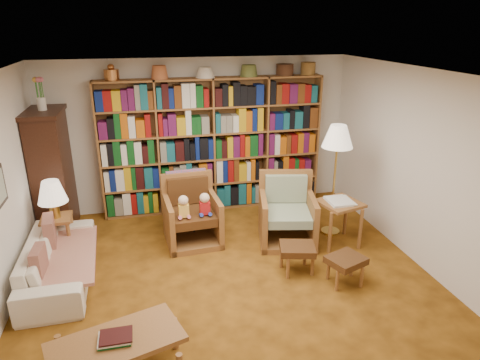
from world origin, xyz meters
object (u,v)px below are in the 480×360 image
object	(u,v)px
side_table_lamp	(57,227)
side_table_papers	(340,209)
wheelchair	(201,201)
coffee_table	(116,344)
sofa	(59,260)
floor_lamp	(338,141)
armchair_sage	(285,215)
footstool_a	(297,250)
armchair_leather	(191,214)
footstool_b	(346,262)

from	to	relation	value
side_table_lamp	side_table_papers	bearing A→B (deg)	-8.85
wheelchair	coffee_table	bearing A→B (deg)	-111.94
sofa	side_table_papers	xyz separation A→B (m)	(3.76, 0.08, 0.27)
wheelchair	floor_lamp	xyz separation A→B (m)	(1.88, -0.72, 1.05)
armchair_sage	floor_lamp	bearing A→B (deg)	1.17
armchair_sage	footstool_a	bearing A→B (deg)	-98.85
wheelchair	coffee_table	size ratio (longest dim) A/B	0.68
armchair_leather	footstool_a	bearing A→B (deg)	-45.35
sofa	floor_lamp	distance (m)	4.00
armchair_sage	floor_lamp	xyz separation A→B (m)	(0.75, 0.02, 1.06)
sofa	footstool_b	world-z (taller)	sofa
armchair_sage	footstool_b	distance (m)	1.33
armchair_sage	coffee_table	xyz separation A→B (m)	(-2.30, -2.17, -0.02)
sofa	footstool_b	size ratio (longest dim) A/B	3.47
side_table_papers	footstool_b	size ratio (longest dim) A/B	1.28
armchair_leather	footstool_b	size ratio (longest dim) A/B	1.85
footstool_b	coffee_table	distance (m)	2.79
footstool_a	coffee_table	xyz separation A→B (m)	(-2.16, -1.27, 0.05)
sofa	footstool_a	world-z (taller)	sofa
footstool_b	coffee_table	world-z (taller)	coffee_table
armchair_leather	floor_lamp	world-z (taller)	floor_lamp
sofa	coffee_table	xyz separation A→B (m)	(0.75, -1.77, 0.08)
coffee_table	wheelchair	bearing A→B (deg)	68.06
armchair_sage	footstool_a	world-z (taller)	armchair_sage
side_table_papers	footstool_a	distance (m)	1.05
coffee_table	armchair_sage	bearing A→B (deg)	43.31
wheelchair	footstool_b	distance (m)	2.50
side_table_lamp	side_table_papers	world-z (taller)	side_table_papers
side_table_lamp	armchair_leather	world-z (taller)	armchair_leather
coffee_table	footstool_a	bearing A→B (deg)	30.48
floor_lamp	footstool_a	world-z (taller)	floor_lamp
sofa	side_table_lamp	bearing A→B (deg)	7.73
coffee_table	footstool_b	bearing A→B (deg)	18.61
side_table_lamp	wheelchair	size ratio (longest dim) A/B	0.64
armchair_leather	wheelchair	xyz separation A→B (m)	(0.20, 0.43, -0.01)
side_table_papers	side_table_lamp	bearing A→B (deg)	171.15
armchair_leather	wheelchair	distance (m)	0.48
floor_lamp	footstool_b	xyz separation A→B (m)	(-0.41, -1.30, -1.14)
armchair_sage	coffee_table	size ratio (longest dim) A/B	0.77
side_table_lamp	footstool_b	bearing A→B (deg)	-24.13
footstool_a	floor_lamp	bearing A→B (deg)	45.89
armchair_sage	side_table_papers	distance (m)	0.78
armchair_leather	armchair_sage	world-z (taller)	armchair_sage
wheelchair	footstool_b	bearing A→B (deg)	-53.94
floor_lamp	side_table_papers	xyz separation A→B (m)	(-0.05, -0.33, -0.90)
armchair_sage	footstool_b	size ratio (longest dim) A/B	1.86
floor_lamp	side_table_papers	world-z (taller)	floor_lamp
floor_lamp	footstool_b	distance (m)	1.78
footstool_b	coffee_table	bearing A→B (deg)	-161.39
armchair_sage	footstool_b	bearing A→B (deg)	-75.15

